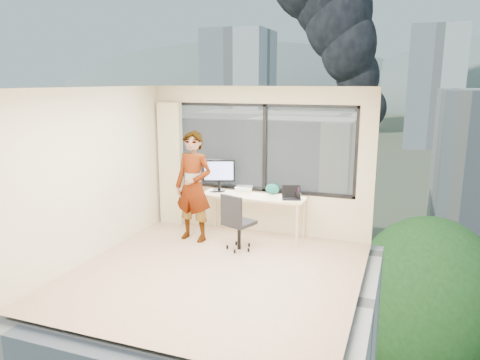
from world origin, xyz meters
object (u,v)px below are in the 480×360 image
at_px(laptop, 292,193).
at_px(game_console, 244,188).
at_px(chair, 239,221).
at_px(handbag, 272,189).
at_px(desk, 253,216).
at_px(person, 193,187).
at_px(monitor, 219,175).

bearing_deg(laptop, game_console, 145.11).
xyz_separation_m(chair, handbag, (0.30, 0.86, 0.37)).
height_order(desk, chair, chair).
bearing_deg(game_console, laptop, -29.81).
bearing_deg(game_console, desk, -56.82).
relative_size(desk, game_console, 6.00).
relative_size(person, laptop, 5.71).
xyz_separation_m(desk, monitor, (-0.67, 0.06, 0.66)).
relative_size(desk, person, 0.96).
distance_m(chair, monitor, 1.15).
bearing_deg(game_console, monitor, -166.08).
relative_size(person, handbag, 7.73).
height_order(laptop, handbag, laptop).
relative_size(desk, laptop, 5.48).
xyz_separation_m(monitor, game_console, (0.41, 0.20, -0.25)).
bearing_deg(person, desk, 36.32).
distance_m(chair, person, 1.02).
bearing_deg(desk, game_console, 135.30).
bearing_deg(handbag, chair, -108.58).
bearing_deg(chair, person, -171.83).
bearing_deg(person, laptop, 23.00).
bearing_deg(desk, person, -150.25).
bearing_deg(person, chair, -4.42).
height_order(monitor, game_console, monitor).
distance_m(desk, laptop, 0.84).
height_order(chair, person, person).
height_order(monitor, laptop, monitor).
xyz_separation_m(person, game_console, (0.63, 0.77, -0.15)).
xyz_separation_m(monitor, handbag, (0.96, 0.12, -0.20)).
relative_size(monitor, game_console, 1.93).
distance_m(game_console, laptop, 1.00).
bearing_deg(chair, laptop, 61.75).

